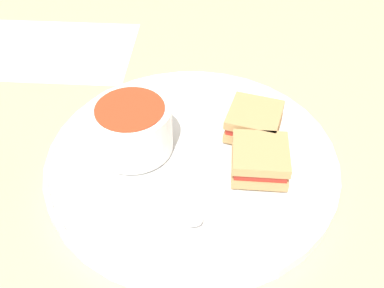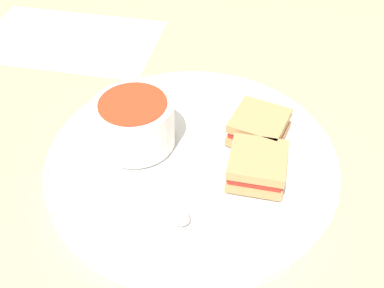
{
  "view_description": "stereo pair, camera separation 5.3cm",
  "coord_description": "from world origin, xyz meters",
  "px_view_note": "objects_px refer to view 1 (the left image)",
  "views": [
    {
      "loc": [
        0.39,
        -0.05,
        0.42
      ],
      "look_at": [
        0.0,
        0.0,
        0.04
      ],
      "focal_mm": 42.0,
      "sensor_mm": 36.0,
      "label": 1
    },
    {
      "loc": [
        0.4,
        0.01,
        0.42
      ],
      "look_at": [
        0.0,
        0.0,
        0.04
      ],
      "focal_mm": 42.0,
      "sensor_mm": 36.0,
      "label": 2
    }
  ],
  "objects_px": {
    "sandwich_half_near": "(260,159)",
    "sandwich_half_far": "(254,121)",
    "spoon": "(183,213)",
    "soup_bowl": "(132,128)"
  },
  "relations": [
    {
      "from": "spoon",
      "to": "sandwich_half_near",
      "type": "bearing_deg",
      "value": 72.32
    },
    {
      "from": "sandwich_half_far",
      "to": "soup_bowl",
      "type": "bearing_deg",
      "value": -85.85
    },
    {
      "from": "spoon",
      "to": "sandwich_half_near",
      "type": "xyz_separation_m",
      "value": [
        -0.06,
        0.1,
        0.01
      ]
    },
    {
      "from": "soup_bowl",
      "to": "sandwich_half_far",
      "type": "bearing_deg",
      "value": 94.15
    },
    {
      "from": "sandwich_half_near",
      "to": "sandwich_half_far",
      "type": "relative_size",
      "value": 0.89
    },
    {
      "from": "spoon",
      "to": "sandwich_half_far",
      "type": "xyz_separation_m",
      "value": [
        -0.13,
        0.11,
        0.01
      ]
    },
    {
      "from": "sandwich_half_near",
      "to": "sandwich_half_far",
      "type": "xyz_separation_m",
      "value": [
        -0.07,
        0.01,
        0.0
      ]
    },
    {
      "from": "sandwich_half_near",
      "to": "sandwich_half_far",
      "type": "distance_m",
      "value": 0.07
    },
    {
      "from": "sandwich_half_near",
      "to": "spoon",
      "type": "bearing_deg",
      "value": -59.36
    },
    {
      "from": "sandwich_half_far",
      "to": "spoon",
      "type": "bearing_deg",
      "value": -39.88
    }
  ]
}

